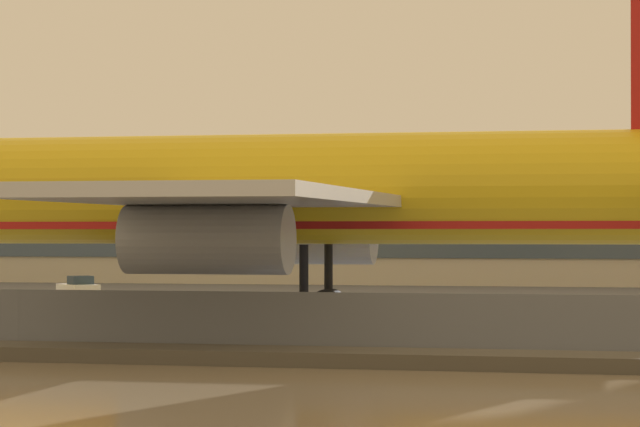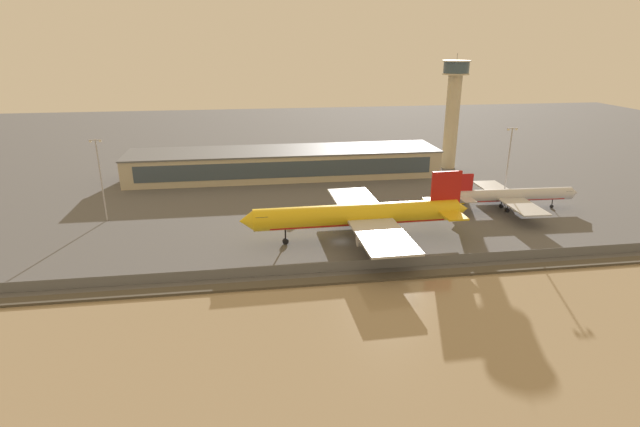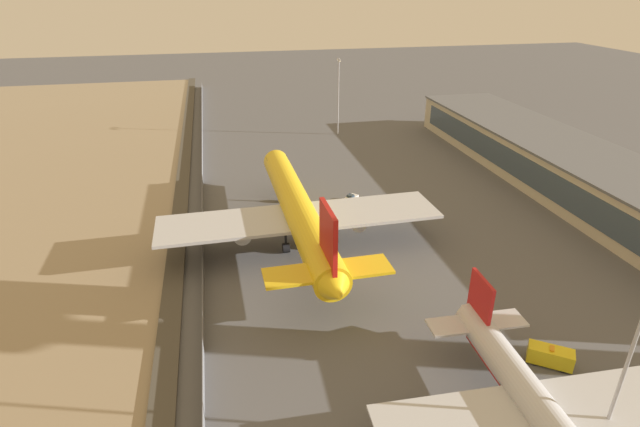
{
  "view_description": "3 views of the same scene",
  "coord_description": "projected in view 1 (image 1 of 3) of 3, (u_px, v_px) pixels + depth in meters",
  "views": [
    {
      "loc": [
        24.22,
        -69.28,
        4.39
      ],
      "look_at": [
        7.13,
        3.68,
        5.3
      ],
      "focal_mm": 85.0,
      "sensor_mm": 36.0,
      "label": 1
    },
    {
      "loc": [
        -21.11,
        -109.17,
        45.88
      ],
      "look_at": [
        -4.0,
        6.79,
        5.02
      ],
      "focal_mm": 28.0,
      "sensor_mm": 36.0,
      "label": 2
    },
    {
      "loc": [
        81.94,
        -12.06,
        42.7
      ],
      "look_at": [
        5.66,
        4.36,
        5.67
      ],
      "focal_mm": 28.0,
      "sensor_mm": 36.0,
      "label": 3
    }
  ],
  "objects": [
    {
      "name": "cargo_jet_yellow",
      "position": [
        263.0,
        194.0,
        72.49
      ],
      "size": [
        56.11,
        47.92,
        16.29
      ],
      "color": "yellow",
      "rests_on": "ground"
    },
    {
      "name": "ground_plane",
      "position": [
        159.0,
        323.0,
        72.92
      ],
      "size": [
        500.0,
        500.0,
        0.0
      ],
      "primitive_type": "plane",
      "color": "#565659"
    },
    {
      "name": "baggage_tug",
      "position": [
        78.0,
        293.0,
        89.32
      ],
      "size": [
        3.35,
        3.44,
        1.8
      ],
      "color": "white",
      "rests_on": "ground"
    },
    {
      "name": "terminal_building",
      "position": [
        304.0,
        228.0,
        136.21
      ],
      "size": [
        108.39,
        21.31,
        9.54
      ],
      "color": "#BCB299",
      "rests_on": "ground"
    },
    {
      "name": "perimeter_fence",
      "position": [
        19.0,
        318.0,
        57.35
      ],
      "size": [
        280.0,
        0.1,
        2.21
      ],
      "color": "slate",
      "rests_on": "ground"
    }
  ]
}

